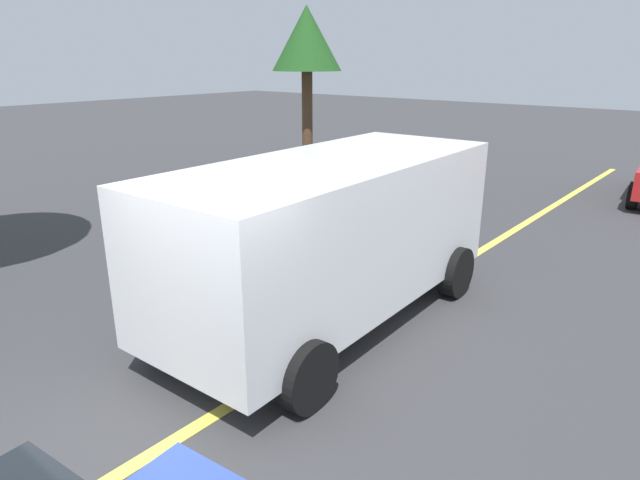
# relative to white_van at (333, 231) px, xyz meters

# --- Properties ---
(ground_plane) EXTENTS (80.00, 80.00, 0.00)m
(ground_plane) POSITION_rel_white_van_xyz_m (-3.02, -0.43, -1.27)
(ground_plane) COLOR #38383A
(lane_marking_centre) EXTENTS (28.00, 0.16, 0.01)m
(lane_marking_centre) POSITION_rel_white_van_xyz_m (-0.02, -0.43, -1.26)
(lane_marking_centre) COLOR #E0D14C
(white_van) EXTENTS (5.26, 2.40, 2.20)m
(white_van) POSITION_rel_white_van_xyz_m (0.00, 0.00, 0.00)
(white_van) COLOR white
(white_van) RESTS_ON ground_plane
(car_silver_near_curb) EXTENTS (4.20, 2.66, 1.54)m
(car_silver_near_curb) POSITION_rel_white_van_xyz_m (5.74, 2.95, -0.49)
(car_silver_near_curb) COLOR #B7BABF
(car_silver_near_curb) RESTS_ON ground_plane
(tree_centre_verge) EXTENTS (1.90, 1.90, 4.74)m
(tree_centre_verge) POSITION_rel_white_van_xyz_m (6.56, 6.08, 2.53)
(tree_centre_verge) COLOR #513823
(tree_centre_verge) RESTS_ON ground_plane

